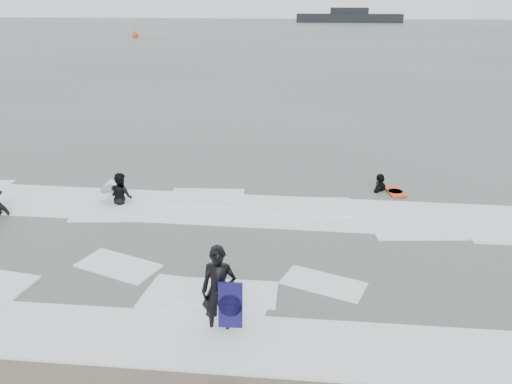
# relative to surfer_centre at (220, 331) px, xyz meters

# --- Properties ---
(ground) EXTENTS (320.00, 320.00, 0.00)m
(ground) POSITION_rel_surfer_centre_xyz_m (0.14, 0.22, 0.00)
(ground) COLOR brown
(ground) RESTS_ON ground
(sea) EXTENTS (320.00, 320.00, 0.00)m
(sea) POSITION_rel_surfer_centre_xyz_m (0.14, 80.22, 0.06)
(sea) COLOR #47544C
(sea) RESTS_ON ground
(surfer_centre) EXTENTS (0.73, 0.48, 1.98)m
(surfer_centre) POSITION_rel_surfer_centre_xyz_m (0.00, 0.00, 0.00)
(surfer_centre) COLOR black
(surfer_centre) RESTS_ON ground
(surfer_wading) EXTENTS (1.04, 0.99, 1.68)m
(surfer_wading) POSITION_rel_surfer_centre_xyz_m (-4.52, 6.31, 0.00)
(surfer_wading) COLOR black
(surfer_wading) RESTS_ON ground
(surfer_right_near) EXTENTS (0.95, 1.13, 1.82)m
(surfer_right_near) POSITION_rel_surfer_centre_xyz_m (4.22, 8.61, 0.00)
(surfer_right_near) COLOR black
(surfer_right_near) RESTS_ON ground
(surf_foam) EXTENTS (30.03, 9.06, 0.09)m
(surf_foam) POSITION_rel_surfer_centre_xyz_m (0.14, 3.92, 0.04)
(surf_foam) COLOR white
(surf_foam) RESTS_ON ground
(bodyboards) EXTENTS (10.36, 9.22, 1.25)m
(bodyboards) POSITION_rel_surfer_centre_xyz_m (0.03, 4.83, 0.50)
(bodyboards) COLOR #120F49
(bodyboards) RESTS_ON ground
(buoy) EXTENTS (1.00, 1.00, 1.65)m
(buoy) POSITION_rel_surfer_centre_xyz_m (-29.33, 77.95, 0.42)
(buoy) COLOR red
(buoy) RESTS_ON ground
(vessel_horizon) EXTENTS (28.34, 5.06, 3.85)m
(vessel_horizon) POSITION_rel_surfer_centre_xyz_m (10.10, 137.02, 1.43)
(vessel_horizon) COLOR black
(vessel_horizon) RESTS_ON ground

